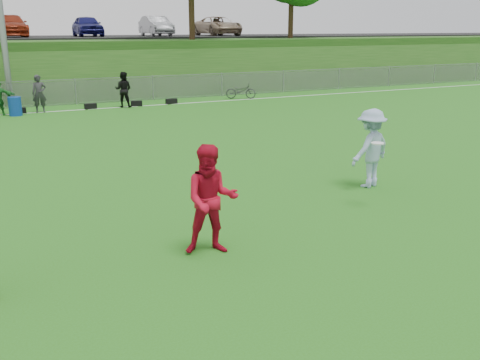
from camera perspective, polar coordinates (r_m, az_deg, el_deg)
ground at (r=9.66m, az=2.56°, el=-6.88°), size 120.00×120.00×0.00m
sideline_far at (r=26.44m, az=-16.33°, el=7.22°), size 60.00×0.10×0.01m
fence at (r=28.32m, az=-17.14°, el=9.02°), size 58.00×0.06×1.30m
berm at (r=39.12m, az=-19.86°, el=11.79°), size 120.00×18.00×3.00m
parking_lot at (r=41.05m, az=-20.39°, el=14.07°), size 120.00×12.00×0.10m
car_row at (r=39.94m, az=-22.07°, el=14.99°), size 32.04×5.18×1.44m
spectator_row at (r=26.03m, az=-22.74°, el=8.38°), size 9.41×0.96×1.69m
gear_bags at (r=26.72m, az=-14.00°, el=7.75°), size 7.74×0.39×0.26m
player_red_center at (r=9.02m, az=-3.07°, el=-2.13°), size 1.10×0.97×1.90m
player_blue at (r=13.22m, az=13.74°, el=3.30°), size 1.38×1.02×1.90m
frisbee at (r=11.63m, az=14.47°, el=3.82°), size 0.27×0.27×0.03m
recycling_bin at (r=25.58m, az=-22.87°, el=7.25°), size 0.63×0.63×0.82m
bicycle at (r=29.36m, az=0.09°, el=9.50°), size 1.69×1.24×0.85m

